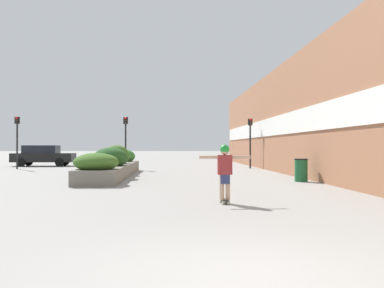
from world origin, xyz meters
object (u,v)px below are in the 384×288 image
traffic_light_left (126,133)px  traffic_light_far_left (17,133)px  car_center_left (43,155)px  traffic_light_right (250,134)px  skateboarder (225,166)px  car_leftmost (316,156)px  trash_bin (301,170)px  skateboard (225,201)px

traffic_light_left → traffic_light_far_left: 7.07m
car_center_left → traffic_light_right: traffic_light_right is taller
skateboarder → car_leftmost: (10.02, 22.38, -0.19)m
trash_bin → traffic_light_left: (-8.29, 10.32, 1.82)m
car_center_left → traffic_light_far_left: 4.57m
car_center_left → skateboard: bearing=26.8°
trash_bin → traffic_light_right: size_ratio=0.28×
car_center_left → traffic_light_left: 8.35m
trash_bin → car_leftmost: car_leftmost is taller
traffic_light_left → traffic_light_right: 8.22m
skateboard → car_leftmost: size_ratio=0.14×
skateboard → car_center_left: car_center_left is taller
trash_bin → car_center_left: bearing=134.7°
skateboarder → car_center_left: (-10.97, 21.75, -0.14)m
car_leftmost → traffic_light_left: (-14.33, -5.44, 1.55)m
traffic_light_left → car_leftmost: bearing=20.8°
trash_bin → car_center_left: car_center_left is taller
car_center_left → traffic_light_far_left: size_ratio=1.32×
skateboarder → car_leftmost: skateboarder is taller
skateboarder → car_center_left: bearing=115.7°
skateboard → car_center_left: (-10.97, 21.75, 0.73)m
car_leftmost → traffic_light_far_left: traffic_light_far_left is taller
car_leftmost → car_center_left: 21.01m
skateboard → car_center_left: bearing=115.7°
traffic_light_far_left → car_center_left: bearing=84.8°
car_center_left → traffic_light_right: size_ratio=1.34×
skateboard → traffic_light_right: size_ratio=0.18×
traffic_light_far_left → traffic_light_left: bearing=-4.2°
car_center_left → traffic_light_left: (6.66, -4.81, 1.50)m
skateboarder → car_center_left: size_ratio=0.31×
skateboarder → trash_bin: skateboarder is taller
trash_bin → traffic_light_left: 13.36m
trash_bin → traffic_light_left: size_ratio=0.28×
traffic_light_far_left → traffic_light_right: bearing=0.2°
skateboard → traffic_light_right: (3.89, 17.52, 2.21)m
trash_bin → traffic_light_far_left: 18.88m
trash_bin → traffic_light_far_left: size_ratio=0.28×
car_leftmost → traffic_light_far_left: bearing=-77.0°
skateboard → traffic_light_far_left: (-11.36, 17.46, 2.25)m
traffic_light_right → skateboarder: bearing=-102.5°
trash_bin → car_leftmost: bearing=69.0°
car_leftmost → traffic_light_right: traffic_light_right is taller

